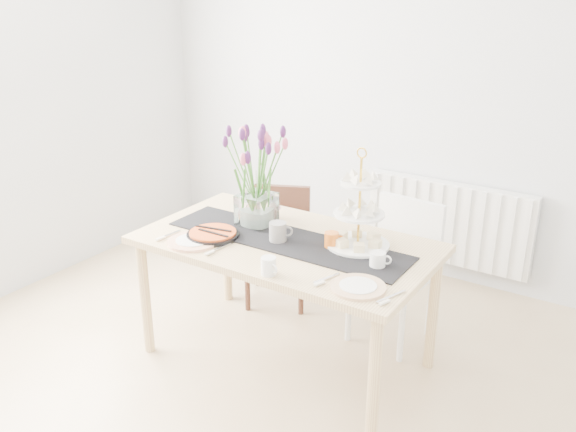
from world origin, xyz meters
The scene contains 16 objects.
room_shell centered at (0.00, 0.00, 1.30)m, with size 4.50×4.50×4.50m.
radiator centered at (0.50, 2.19, 0.45)m, with size 1.20×0.08×0.60m, color white.
dining_table centered at (0.08, 0.71, 0.67)m, with size 1.60×0.90×0.75m.
chair_brown centered at (-0.38, 1.34, 0.45)m, with size 0.51×0.51×0.78m.
chair_white centered at (0.50, 1.32, 0.50)m, with size 0.47×0.47×0.86m.
table_runner centered at (0.08, 0.71, 0.75)m, with size 1.40×0.35×0.01m, color black.
tulip_vase centered at (-0.19, 0.81, 1.13)m, with size 0.69×0.69×0.59m.
cake_stand centered at (0.45, 0.84, 0.89)m, with size 0.34×0.34×0.49m.
teapot centered at (-0.20, 0.93, 0.82)m, with size 0.21×0.17×0.14m, color silver, non-canonical shape.
cream_jug centered at (0.64, 0.68, 0.79)m, with size 0.08×0.08×0.08m, color silver.
tart_tin centered at (-0.28, 0.52, 0.77)m, with size 0.29×0.29×0.04m.
mug_grey centered at (0.05, 0.67, 0.81)m, with size 0.09×0.09×0.11m, color gray.
mug_white centered at (0.23, 0.32, 0.79)m, with size 0.07×0.07×0.09m, color white.
mug_orange centered at (0.34, 0.75, 0.79)m, with size 0.07×0.07×0.09m, color orange.
plate_left centered at (-0.33, 0.41, 0.76)m, with size 0.28×0.28×0.01m, color silver.
plate_right centered at (0.66, 0.42, 0.76)m, with size 0.26×0.26×0.01m, color silver.
Camera 1 is at (1.75, -1.85, 2.07)m, focal length 38.00 mm.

